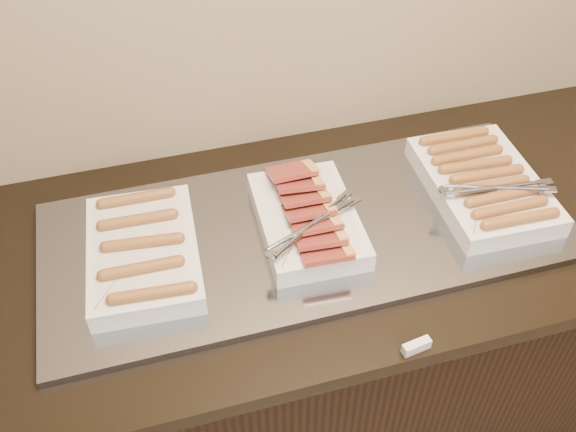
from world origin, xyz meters
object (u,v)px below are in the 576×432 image
at_px(dish_center, 308,219).
at_px(dish_right, 484,183).
at_px(warming_tray, 308,231).
at_px(counter, 311,343).
at_px(dish_left, 143,252).

xyz_separation_m(dish_center, dish_right, (0.44, 0.00, -0.00)).
bearing_deg(warming_tray, counter, 0.00).
xyz_separation_m(warming_tray, dish_right, (0.44, -0.00, 0.04)).
height_order(dish_left, dish_right, dish_right).
distance_m(dish_center, dish_right, 0.44).
height_order(warming_tray, dish_right, dish_right).
distance_m(warming_tray, dish_left, 0.37).
xyz_separation_m(counter, dish_left, (-0.39, -0.00, 0.50)).
xyz_separation_m(warming_tray, dish_left, (-0.37, -0.00, 0.04)).
height_order(dish_left, dish_center, dish_center).
relative_size(warming_tray, dish_right, 3.16).
bearing_deg(dish_center, warming_tray, 59.21).
bearing_deg(warming_tray, dish_right, -0.48).
distance_m(counter, dish_right, 0.65).
bearing_deg(counter, warming_tray, 180.00).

